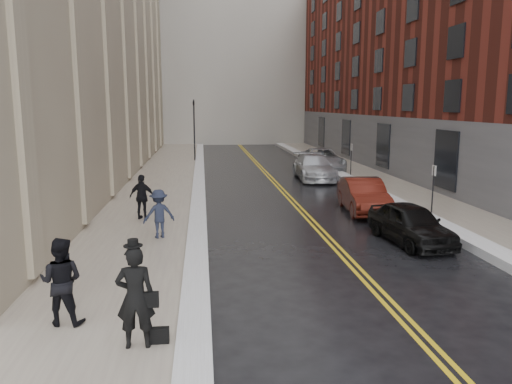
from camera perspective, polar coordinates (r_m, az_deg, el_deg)
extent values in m
plane|color=black|center=(13.29, 2.82, -11.15)|extent=(160.00, 160.00, 0.00)
cube|color=gray|center=(28.75, -11.14, 0.34)|extent=(4.00, 64.00, 0.15)
cube|color=gray|center=(30.66, 14.87, 0.79)|extent=(3.00, 64.00, 0.15)
cube|color=gold|center=(28.97, 2.55, 0.45)|extent=(0.12, 64.00, 0.01)
cube|color=gold|center=(29.01, 3.02, 0.46)|extent=(0.12, 64.00, 0.01)
cube|color=white|center=(28.63, -6.55, 0.54)|extent=(0.70, 60.80, 0.26)
cube|color=white|center=(30.04, 11.58, 0.88)|extent=(0.85, 60.80, 0.30)
cube|color=maroon|center=(40.48, 23.48, 15.14)|extent=(14.00, 50.00, 18.00)
cylinder|color=black|center=(42.31, -7.07, 6.92)|extent=(0.12, 0.12, 5.20)
imported|color=black|center=(42.25, -7.13, 9.63)|extent=(0.18, 0.15, 0.90)
cylinder|color=black|center=(22.82, 19.55, 0.09)|extent=(0.06, 0.06, 2.20)
cube|color=white|center=(22.69, 19.68, 2.33)|extent=(0.02, 0.35, 0.45)
cylinder|color=black|center=(33.92, 10.80, 3.55)|extent=(0.06, 0.06, 2.20)
cube|color=white|center=(33.84, 10.85, 5.06)|extent=(0.02, 0.35, 0.45)
imported|color=black|center=(18.19, 17.25, -3.47)|extent=(2.11, 4.29, 1.41)
imported|color=#4B150D|center=(22.89, 12.19, -0.40)|extent=(2.00, 4.72, 1.52)
imported|color=#B1B3B9|center=(32.46, 6.65, 2.84)|extent=(2.39, 5.56, 1.59)
imported|color=#A8ACB0|center=(36.71, 7.51, 3.67)|extent=(2.95, 6.00, 1.64)
imported|color=black|center=(9.99, -13.63, -11.60)|extent=(0.75, 0.50, 2.02)
imported|color=black|center=(11.49, -21.36, -9.47)|extent=(1.01, 0.84, 1.90)
imported|color=#1B2031|center=(17.84, -11.04, -2.45)|extent=(1.25, 0.94, 1.72)
imported|color=black|center=(20.85, -12.87, -0.56)|extent=(1.16, 0.73, 1.84)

